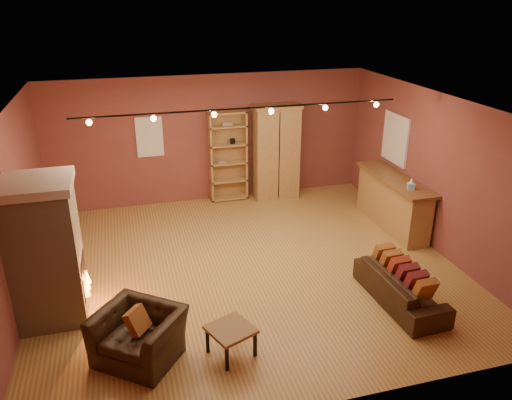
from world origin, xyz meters
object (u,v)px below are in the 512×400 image
object	(u,v)px
coffee_table	(231,332)
armoire	(276,152)
bar_counter	(393,202)
loveseat	(401,281)
bookcase	(227,155)
armchair	(138,328)
fireplace	(46,251)

from	to	relation	value
coffee_table	armoire	bearing A→B (deg)	66.58
bar_counter	loveseat	bearing A→B (deg)	-116.68
bookcase	bar_counter	bearing A→B (deg)	-39.43
bar_counter	armchair	distance (m)	5.76
fireplace	bookcase	distance (m)	5.06
fireplace	armchair	distance (m)	1.79
fireplace	loveseat	world-z (taller)	fireplace
coffee_table	armchair	bearing A→B (deg)	167.30
armchair	armoire	bearing A→B (deg)	93.08
armchair	coffee_table	xyz separation A→B (m)	(1.15, -0.26, -0.11)
armoire	coffee_table	distance (m)	5.59
fireplace	bookcase	bearing A→B (deg)	47.72
coffee_table	loveseat	bearing A→B (deg)	9.83
bookcase	coffee_table	size ratio (longest dim) A/B	2.91
fireplace	armchair	size ratio (longest dim) A/B	1.74
coffee_table	bar_counter	bearing A→B (deg)	36.27
bookcase	loveseat	size ratio (longest dim) A/B	1.16
fireplace	armchair	world-z (taller)	fireplace
armchair	loveseat	bearing A→B (deg)	41.03
fireplace	armchair	bearing A→B (deg)	-47.83
coffee_table	bookcase	bearing A→B (deg)	77.86
bookcase	loveseat	xyz separation A→B (m)	(1.61, -4.77, -0.67)
fireplace	armoire	world-z (taller)	armoire
armoire	loveseat	bearing A→B (deg)	-83.30
armoire	loveseat	world-z (taller)	armoire
bar_counter	coffee_table	world-z (taller)	bar_counter
fireplace	bar_counter	xyz separation A→B (m)	(6.24, 1.41, -0.53)
armchair	coffee_table	distance (m)	1.18
armoire	loveseat	size ratio (longest dim) A/B	1.22
armoire	armchair	distance (m)	5.91
fireplace	loveseat	distance (m)	5.17
bookcase	armoire	bearing A→B (deg)	-8.60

